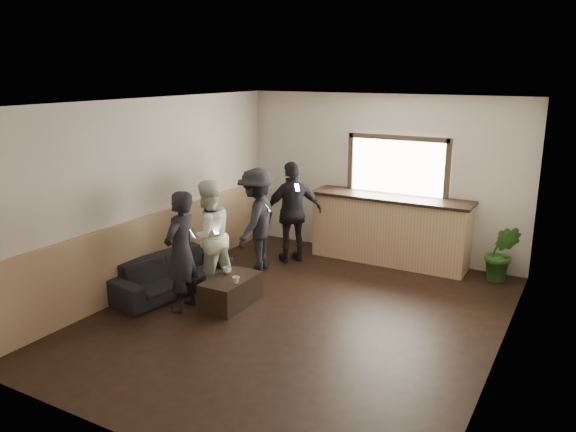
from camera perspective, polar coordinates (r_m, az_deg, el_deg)
The scene contains 12 objects.
ground at distance 7.61m, azimuth 1.04°, elevation -10.10°, with size 5.00×6.00×0.01m, color black.
room_shell at distance 7.49m, azimuth -3.88°, elevation 1.35°, with size 5.01×6.01×2.80m.
bar_counter at distance 9.61m, azimuth 10.30°, elevation -0.93°, with size 2.70×0.68×2.13m.
sofa at distance 8.48m, azimuth -11.78°, elevation -5.78°, with size 1.86×0.73×0.54m, color black.
coffee_table at distance 7.90m, azimuth -5.80°, elevation -7.64°, with size 0.50×0.90×0.40m, color black.
cup_a at distance 7.99m, azimuth -6.21°, elevation -5.51°, with size 0.12×0.12×0.09m, color silver.
cup_b at distance 7.63m, azimuth -5.30°, elevation -6.48°, with size 0.10×0.10×0.09m, color silver.
potted_plant at distance 9.23m, azimuth 20.88°, elevation -3.55°, with size 0.50×0.40×0.91m, color #2D6623.
person_a at distance 7.67m, azimuth -10.83°, elevation -3.54°, with size 0.50×0.64×1.65m.
person_b at distance 8.26m, azimuth -8.15°, elevation -2.04°, with size 0.88×0.98×1.67m.
person_c at distance 9.00m, azimuth -3.21°, elevation -0.45°, with size 0.80×1.18×1.68m.
person_d at distance 9.42m, azimuth 0.50°, elevation 0.38°, with size 0.99×1.03×1.72m.
Camera 1 is at (3.27, -6.09, 3.19)m, focal length 35.00 mm.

